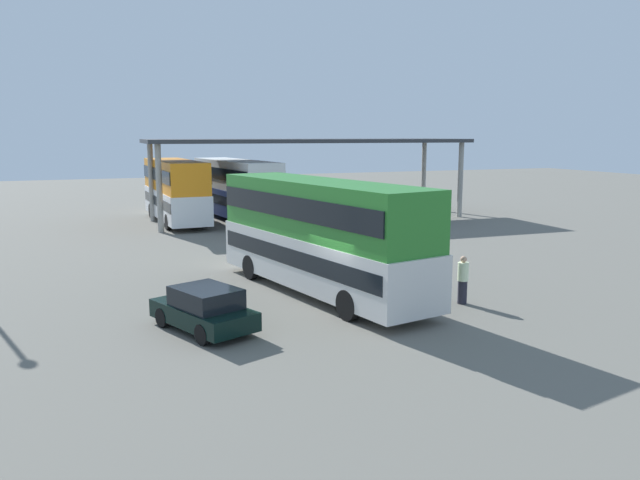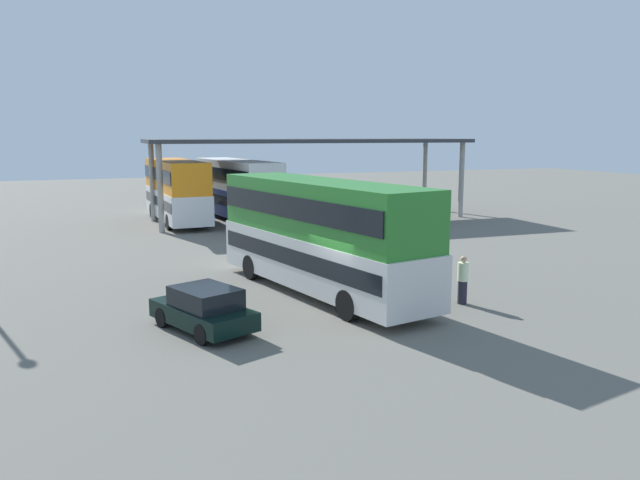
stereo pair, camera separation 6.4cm
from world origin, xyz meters
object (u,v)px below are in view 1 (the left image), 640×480
Objects in this scene: double_decker_near_canopy at (175,189)px; double_decker_mid_row at (236,187)px; double_decker_main at (320,232)px; pedestrian_waiting at (463,280)px; parked_hatchback at (204,309)px.

double_decker_mid_row is (4.10, -0.06, -0.02)m from double_decker_near_canopy.
double_decker_main is 21.12m from double_decker_near_canopy.
double_decker_mid_row reaches higher than pedestrian_waiting.
double_decker_near_canopy reaches higher than parked_hatchback.
double_decker_main is 1.07× the size of double_decker_near_canopy.
pedestrian_waiting reaches higher than parked_hatchback.
double_decker_main is 2.84× the size of parked_hatchback.
parked_hatchback is at bearing -140.60° from pedestrian_waiting.
parked_hatchback is 0.38× the size of double_decker_near_canopy.
parked_hatchback is 8.97m from pedestrian_waiting.
parked_hatchback is at bearing 109.52° from double_decker_main.
pedestrian_waiting is (4.09, -3.20, -1.45)m from double_decker_main.
double_decker_mid_row is 6.83× the size of pedestrian_waiting.
double_decker_main is at bearing -177.11° from pedestrian_waiting.
double_decker_main reaches higher than pedestrian_waiting.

